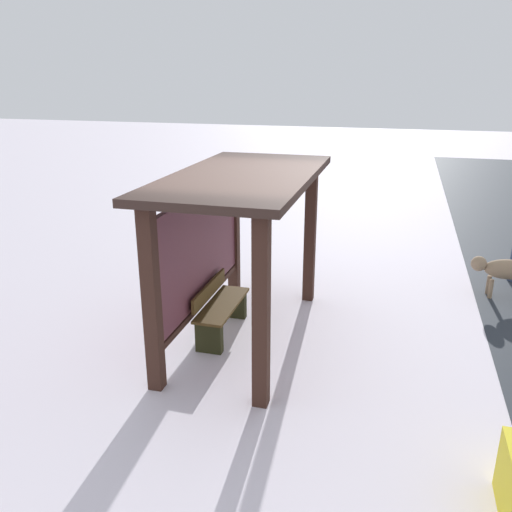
# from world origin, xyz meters

# --- Properties ---
(ground_plane) EXTENTS (60.00, 60.00, 0.00)m
(ground_plane) POSITION_xyz_m (0.00, 0.00, 0.00)
(ground_plane) COLOR silver
(bus_shelter) EXTENTS (3.45, 1.72, 2.28)m
(bus_shelter) POSITION_xyz_m (0.00, 0.19, 1.69)
(bus_shelter) COLOR #372018
(bus_shelter) RESTS_ON ground
(bench_left_inside) EXTENTS (1.29, 0.41, 0.73)m
(bench_left_inside) POSITION_xyz_m (0.00, 0.35, 0.34)
(bench_left_inside) COLOR #4F3A1A
(bench_left_inside) RESTS_ON ground
(dog) EXTENTS (0.34, 1.07, 0.67)m
(dog) POSITION_xyz_m (2.41, -3.63, 0.47)
(dog) COLOR #92775B
(dog) RESTS_ON ground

